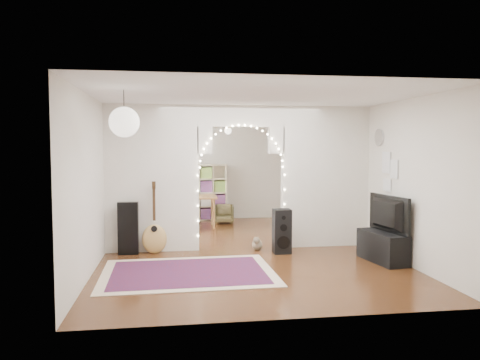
{
  "coord_description": "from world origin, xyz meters",
  "views": [
    {
      "loc": [
        -1.28,
        -8.72,
        1.92
      ],
      "look_at": [
        0.03,
        0.3,
        1.28
      ],
      "focal_mm": 35.0,
      "sensor_mm": 36.0,
      "label": 1
    }
  ],
  "objects": [
    {
      "name": "wall_left",
      "position": [
        -2.5,
        0.0,
        1.35
      ],
      "size": [
        0.02,
        7.5,
        2.7
      ],
      "primitive_type": "cube",
      "color": "silver",
      "rests_on": "floor"
    },
    {
      "name": "wall_clock",
      "position": [
        2.48,
        -0.6,
        2.1
      ],
      "size": [
        0.03,
        0.31,
        0.31
      ],
      "primitive_type": "cylinder",
      "rotation": [
        0.0,
        1.57,
        0.0
      ],
      "color": "white",
      "rests_on": "wall_right"
    },
    {
      "name": "fairy_lights",
      "position": [
        0.0,
        -0.13,
        1.55
      ],
      "size": [
        1.64,
        0.04,
        1.6
      ],
      "primitive_type": null,
      "color": "#FFEABF",
      "rests_on": "divider_wall"
    },
    {
      "name": "tabby_cat",
      "position": [
        0.27,
        -0.26,
        0.12
      ],
      "size": [
        0.27,
        0.45,
        0.3
      ],
      "rotation": [
        0.0,
        0.0,
        -0.28
      ],
      "color": "brown",
      "rests_on": "floor"
    },
    {
      "name": "floor",
      "position": [
        0.0,
        0.0,
        0.0
      ],
      "size": [
        7.5,
        7.5,
        0.0
      ],
      "primitive_type": "plane",
      "color": "black",
      "rests_on": "ground"
    },
    {
      "name": "wall_back",
      "position": [
        0.0,
        3.75,
        1.35
      ],
      "size": [
        5.0,
        0.02,
        2.7
      ],
      "primitive_type": "cube",
      "color": "silver",
      "rests_on": "floor"
    },
    {
      "name": "guitar_case",
      "position": [
        -2.07,
        -0.25,
        0.47
      ],
      "size": [
        0.37,
        0.14,
        0.95
      ],
      "primitive_type": "cube",
      "rotation": [
        0.0,
        0.0,
        -0.05
      ],
      "color": "black",
      "rests_on": "floor"
    },
    {
      "name": "wall_front",
      "position": [
        0.0,
        -3.75,
        1.35
      ],
      "size": [
        5.0,
        0.02,
        2.7
      ],
      "primitive_type": "cube",
      "color": "silver",
      "rests_on": "floor"
    },
    {
      "name": "dining_table",
      "position": [
        -0.84,
        2.48,
        0.68
      ],
      "size": [
        1.21,
        0.81,
        0.76
      ],
      "rotation": [
        0.0,
        0.0,
        -0.01
      ],
      "color": "brown",
      "rests_on": "floor"
    },
    {
      "name": "tv",
      "position": [
        2.2,
        -1.41,
        0.81
      ],
      "size": [
        0.29,
        1.08,
        0.62
      ],
      "primitive_type": "imported",
      "rotation": [
        0.0,
        0.0,
        1.72
      ],
      "color": "black",
      "rests_on": "media_console"
    },
    {
      "name": "window",
      "position": [
        -2.47,
        1.8,
        1.5
      ],
      "size": [
        0.04,
        1.2,
        1.4
      ],
      "primitive_type": "cube",
      "color": "white",
      "rests_on": "wall_left"
    },
    {
      "name": "floor_speaker",
      "position": [
        0.67,
        -0.55,
        0.4
      ],
      "size": [
        0.31,
        0.28,
        0.8
      ],
      "rotation": [
        0.0,
        0.0,
        -0.0
      ],
      "color": "black",
      "rests_on": "floor"
    },
    {
      "name": "flower_vase",
      "position": [
        -0.84,
        2.48,
        0.85
      ],
      "size": [
        0.19,
        0.19,
        0.19
      ],
      "primitive_type": "imported",
      "rotation": [
        0.0,
        0.0,
        -0.01
      ],
      "color": "white",
      "rests_on": "dining_table"
    },
    {
      "name": "picture_frames",
      "position": [
        2.48,
        -1.0,
        1.5
      ],
      "size": [
        0.02,
        0.5,
        0.7
      ],
      "primitive_type": null,
      "color": "white",
      "rests_on": "wall_right"
    },
    {
      "name": "bookcase",
      "position": [
        -0.59,
        3.5,
        0.74
      ],
      "size": [
        1.47,
        0.63,
        1.47
      ],
      "primitive_type": "cube",
      "rotation": [
        0.0,
        0.0,
        0.19
      ],
      "color": "beige",
      "rests_on": "floor"
    },
    {
      "name": "dining_chair_left",
      "position": [
        -1.29,
        1.8,
        0.24
      ],
      "size": [
        0.57,
        0.59,
        0.49
      ],
      "primitive_type": "imported",
      "rotation": [
        0.0,
        0.0,
        -0.1
      ],
      "color": "brown",
      "rests_on": "floor"
    },
    {
      "name": "divider_wall",
      "position": [
        0.0,
        0.0,
        1.42
      ],
      "size": [
        5.0,
        0.2,
        2.7
      ],
      "color": "silver",
      "rests_on": "floor"
    },
    {
      "name": "ceiling_fan",
      "position": [
        0.0,
        2.0,
        2.4
      ],
      "size": [
        1.1,
        1.1,
        0.3
      ],
      "primitive_type": null,
      "color": "gold",
      "rests_on": "ceiling"
    },
    {
      "name": "media_console",
      "position": [
        2.2,
        -1.41,
        0.25
      ],
      "size": [
        0.54,
        1.05,
        0.5
      ],
      "primitive_type": "cube",
      "rotation": [
        0.0,
        0.0,
        0.14
      ],
      "color": "black",
      "rests_on": "floor"
    },
    {
      "name": "area_rug",
      "position": [
        -1.05,
        -1.64,
        0.01
      ],
      "size": [
        2.65,
        2.0,
        0.02
      ],
      "primitive_type": "cube",
      "rotation": [
        0.0,
        0.0,
        0.02
      ],
      "color": "maroon",
      "rests_on": "floor"
    },
    {
      "name": "dining_chair_right",
      "position": [
        0.01,
        2.99,
        0.23
      ],
      "size": [
        0.55,
        0.56,
        0.46
      ],
      "primitive_type": "imported",
      "rotation": [
        0.0,
        0.0,
        -0.1
      ],
      "color": "brown",
      "rests_on": "floor"
    },
    {
      "name": "ceiling",
      "position": [
        0.0,
        0.0,
        2.7
      ],
      "size": [
        5.0,
        7.5,
        0.02
      ],
      "primitive_type": "cube",
      "color": "white",
      "rests_on": "wall_back"
    },
    {
      "name": "acoustic_guitar",
      "position": [
        -1.61,
        -0.25,
        0.48
      ],
      "size": [
        0.45,
        0.17,
        1.11
      ],
      "rotation": [
        0.0,
        0.0,
        0.04
      ],
      "color": "tan",
      "rests_on": "floor"
    },
    {
      "name": "paper_lantern",
      "position": [
        -1.9,
        -2.4,
        2.25
      ],
      "size": [
        0.4,
        0.4,
        0.4
      ],
      "primitive_type": "sphere",
      "color": "white",
      "rests_on": "ceiling"
    },
    {
      "name": "wall_right",
      "position": [
        2.5,
        0.0,
        1.35
      ],
      "size": [
        0.02,
        7.5,
        2.7
      ],
      "primitive_type": "cube",
      "color": "silver",
      "rests_on": "floor"
    }
  ]
}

